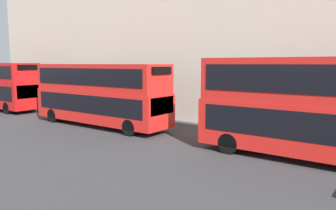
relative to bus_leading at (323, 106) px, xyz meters
name	(u,v)px	position (x,y,z in m)	size (l,w,h in m)	color
bus_leading	(323,106)	(0.00, 0.00, 0.00)	(2.59, 10.80, 4.54)	red
bus_second_in_queue	(100,92)	(0.00, 14.05, -0.16)	(2.59, 10.85, 4.23)	red
pedestrian	(245,127)	(2.07, 4.36, -1.75)	(0.36, 0.36, 1.61)	#26262D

